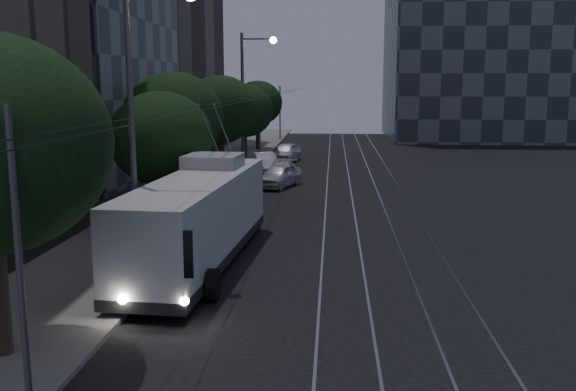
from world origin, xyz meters
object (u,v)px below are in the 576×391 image
Objects in this scene: streetlamp_far at (249,93)px; trolleybus at (200,218)px; car_white_a at (279,175)px; pickup_silver at (228,205)px; car_white_d at (286,152)px; streetlamp_near at (143,102)px; car_white_b at (281,172)px; car_white_c at (265,162)px.

trolleybus is at bearing -87.81° from streetlamp_far.
trolleybus reaches higher than car_white_a.
pickup_silver is 0.54× the size of streetlamp_far.
car_white_a is at bearing 63.57° from pickup_silver.
trolleybus is at bearing -81.52° from car_white_d.
pickup_silver is 10.61m from streetlamp_near.
car_white_d is at bearing 96.40° from car_white_b.
streetlamp_near reaches higher than car_white_a.
car_white_b is at bearing 109.89° from car_white_a.
streetlamp_near is at bearing -91.63° from streetlamp_far.
streetlamp_far reaches higher than pickup_silver.
streetlamp_near is at bearing -83.84° from car_white_d.
streetlamp_near is (-1.09, -9.26, 5.06)m from pickup_silver.
streetlamp_far is at bearing 96.03° from trolleybus.
car_white_c is at bearing 123.11° from car_white_a.
pickup_silver is 9.82m from car_white_a.
trolleybus is at bearing -74.62° from car_white_a.
car_white_a is at bearing 89.33° from trolleybus.
streetlamp_near reaches higher than pickup_silver.
car_white_c is 0.44× the size of streetlamp_far.
car_white_a is at bearing -45.48° from streetlamp_far.
trolleybus reaches higher than car_white_c.
car_white_d is (1.08, 22.51, 0.06)m from pickup_silver.
car_white_a is 12.83m from car_white_d.
streetlamp_far is at bearing 175.03° from car_white_b.
trolleybus is at bearing -108.95° from car_white_c.
pickup_silver is at bearing -82.67° from car_white_d.
streetlamp_far is (-0.49, -4.68, 5.04)m from car_white_c.
trolleybus reaches higher than car_white_b.
streetlamp_near is at bearing -93.71° from car_white_b.
trolleybus is 1.28× the size of streetlamp_far.
streetlamp_near is 21.09m from streetlamp_far.
streetlamp_far is (0.60, 21.08, -0.03)m from streetlamp_near.
car_white_b is at bearing 65.02° from pickup_silver.
car_white_b is 11.03m from car_white_d.
car_white_b is 5.25m from car_white_c.
car_white_b is at bearing -77.21° from car_white_d.
streetlamp_far reaches higher than car_white_c.
car_white_a is 0.44× the size of streetlamp_far.
streetlamp_far is (-0.49, 11.82, 5.03)m from pickup_silver.
trolleybus is 7.55m from pickup_silver.
car_white_d reaches higher than pickup_silver.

